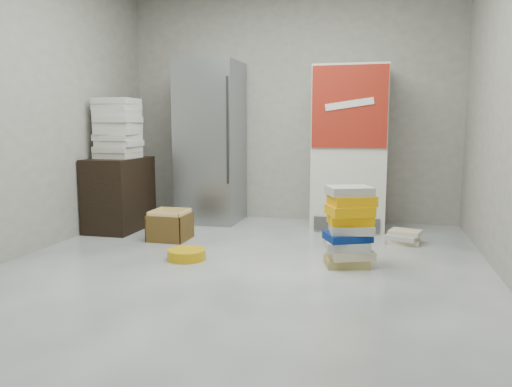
{
  "coord_description": "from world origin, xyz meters",
  "views": [
    {
      "loc": [
        1.06,
        -3.57,
        1.17
      ],
      "look_at": [
        0.01,
        0.7,
        0.56
      ],
      "focal_mm": 35.0,
      "sensor_mm": 36.0,
      "label": 1
    }
  ],
  "objects": [
    {
      "name": "steel_fridge",
      "position": [
        -0.9,
        2.13,
        0.95
      ],
      "size": [
        0.7,
        0.72,
        1.9
      ],
      "color": "#A0A3A8",
      "rests_on": "ground"
    },
    {
      "name": "phonebook_stack_side",
      "position": [
        1.33,
        1.45,
        0.07
      ],
      "size": [
        0.37,
        0.33,
        0.13
      ],
      "rotation": [
        0.0,
        0.0,
        -0.29
      ],
      "color": "beige",
      "rests_on": "ground"
    },
    {
      "name": "room_shell",
      "position": [
        0.0,
        0.0,
        1.8
      ],
      "size": [
        4.04,
        5.04,
        2.82
      ],
      "color": "#AAA399",
      "rests_on": "ground"
    },
    {
      "name": "bucket_lid",
      "position": [
        -0.54,
        0.39,
        0.04
      ],
      "size": [
        0.42,
        0.42,
        0.09
      ],
      "primitive_type": "cylinder",
      "rotation": [
        0.0,
        0.0,
        -0.33
      ],
      "color": "#DAA20A",
      "rests_on": "ground"
    },
    {
      "name": "cardboard_box",
      "position": [
        -0.98,
        1.06,
        0.13
      ],
      "size": [
        0.38,
        0.38,
        0.31
      ],
      "rotation": [
        0.0,
        0.0,
        -0.01
      ],
      "color": "yellow",
      "rests_on": "ground"
    },
    {
      "name": "supply_box_stack",
      "position": [
        -1.72,
        1.41,
        1.12
      ],
      "size": [
        0.43,
        0.43,
        0.65
      ],
      "color": "beige",
      "rests_on": "wood_shelf"
    },
    {
      "name": "coke_cooler",
      "position": [
        0.75,
        2.12,
        0.9
      ],
      "size": [
        0.8,
        0.73,
        1.8
      ],
      "color": "silver",
      "rests_on": "ground"
    },
    {
      "name": "phonebook_stack_main",
      "position": [
        0.85,
        0.52,
        0.33
      ],
      "size": [
        0.45,
        0.41,
        0.66
      ],
      "rotation": [
        0.0,
        0.0,
        0.3
      ],
      "color": "#A6954F",
      "rests_on": "ground"
    },
    {
      "name": "ground",
      "position": [
        0.0,
        0.0,
        0.0
      ],
      "size": [
        5.0,
        5.0,
        0.0
      ],
      "primitive_type": "plane",
      "color": "silver",
      "rests_on": "ground"
    },
    {
      "name": "wood_shelf",
      "position": [
        -1.73,
        1.4,
        0.4
      ],
      "size": [
        0.5,
        0.8,
        0.8
      ],
      "primitive_type": "cube",
      "color": "black",
      "rests_on": "ground"
    }
  ]
}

